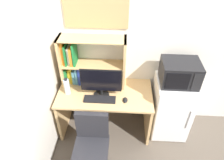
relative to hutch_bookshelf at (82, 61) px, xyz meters
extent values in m
cube|color=silver|center=(1.62, 0.14, 0.22)|extent=(6.40, 0.04, 2.60)
cube|color=tan|center=(0.32, -0.21, -0.37)|extent=(1.29, 0.67, 0.03)
cube|color=tan|center=(-0.31, -0.21, -0.73)|extent=(0.04, 0.60, 0.70)
cube|color=tan|center=(0.95, -0.21, -0.73)|extent=(0.04, 0.60, 0.70)
cube|color=tan|center=(-0.28, -0.01, 0.00)|extent=(0.03, 0.26, 0.71)
cube|color=tan|center=(0.57, -0.01, 0.00)|extent=(0.03, 0.26, 0.71)
cube|color=tan|center=(0.15, -0.01, 0.35)|extent=(0.88, 0.26, 0.01)
cube|color=tan|center=(0.15, -0.01, -0.03)|extent=(0.81, 0.26, 0.01)
cube|color=#197233|center=(-0.24, 0.01, -0.23)|extent=(0.03, 0.20, 0.25)
cube|color=gold|center=(-0.21, 0.02, -0.24)|extent=(0.04, 0.16, 0.23)
cube|color=gold|center=(-0.18, 0.02, -0.21)|extent=(0.02, 0.15, 0.29)
cube|color=teal|center=(-0.14, 0.01, -0.25)|extent=(0.04, 0.18, 0.22)
cube|color=teal|center=(-0.10, 0.01, -0.23)|extent=(0.03, 0.19, 0.26)
cube|color=navy|center=(-0.06, 0.01, -0.22)|extent=(0.03, 0.20, 0.28)
cube|color=orange|center=(-0.24, 0.01, 0.14)|extent=(0.04, 0.18, 0.33)
cube|color=#197233|center=(-0.21, 0.00, 0.11)|extent=(0.02, 0.22, 0.28)
cube|color=silver|center=(-0.17, 0.02, 0.09)|extent=(0.03, 0.18, 0.24)
cube|color=orange|center=(-0.13, 0.00, 0.10)|extent=(0.03, 0.21, 0.26)
cube|color=#197233|center=(-0.09, 0.00, 0.13)|extent=(0.03, 0.22, 0.32)
cylinder|color=black|center=(0.28, -0.27, -0.35)|extent=(0.21, 0.21, 0.02)
cylinder|color=black|center=(0.28, -0.27, -0.30)|extent=(0.04, 0.04, 0.08)
cube|color=black|center=(0.28, -0.27, -0.11)|extent=(0.53, 0.01, 0.33)
cube|color=black|center=(0.28, -0.27, -0.11)|extent=(0.51, 0.02, 0.31)
cube|color=black|center=(0.26, -0.36, -0.35)|extent=(0.41, 0.13, 0.02)
ellipsoid|color=black|center=(0.60, -0.36, -0.34)|extent=(0.06, 0.10, 0.03)
cylinder|color=silver|center=(-0.19, -0.25, -0.25)|extent=(0.08, 0.08, 0.22)
cylinder|color=black|center=(-0.19, -0.25, -0.12)|extent=(0.04, 0.04, 0.02)
cube|color=white|center=(1.26, -0.18, -0.61)|extent=(0.51, 0.50, 0.94)
cube|color=white|center=(1.26, -0.44, -0.61)|extent=(0.49, 0.01, 0.90)
cylinder|color=#B2B2B7|center=(1.44, -0.45, -0.57)|extent=(0.01, 0.01, 0.33)
cube|color=black|center=(1.26, -0.18, 0.01)|extent=(0.46, 0.37, 0.30)
cube|color=black|center=(1.20, -0.37, 0.01)|extent=(0.28, 0.01, 0.23)
cube|color=black|center=(1.43, -0.37, 0.01)|extent=(0.11, 0.01, 0.24)
cube|color=#232328|center=(0.22, -0.95, -0.60)|extent=(0.40, 0.40, 0.07)
cube|color=#232328|center=(0.22, -0.77, -0.38)|extent=(0.38, 0.06, 0.38)
cube|color=tan|center=(0.20, 0.11, 0.68)|extent=(0.79, 0.02, 0.48)
camera|label=1|loc=(0.55, -2.30, 1.50)|focal=32.63mm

